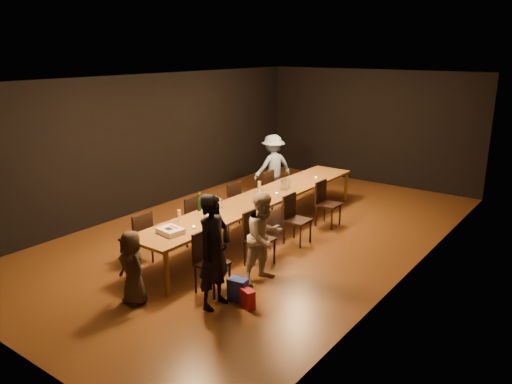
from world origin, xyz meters
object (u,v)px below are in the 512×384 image
Objects in this scene: woman_birthday at (214,252)px; chair_left_1 at (186,219)px; chair_right_2 at (298,220)px; child at (133,267)px; plate_stack at (207,213)px; chair_left_3 at (261,190)px; table at (261,200)px; chair_right_1 at (260,239)px; chair_left_0 at (136,238)px; woman_tan at (264,237)px; man_blue at (273,166)px; birthday_cake at (170,231)px; chair_right_0 at (212,263)px; champagne_bottle at (200,201)px; chair_right_3 at (329,204)px; chair_left_2 at (227,203)px; ice_bucket at (286,184)px.

chair_left_1 is at bearing 50.79° from woman_birthday.
chair_right_2 is 3.39m from child.
plate_stack is at bearing -32.98° from chair_right_2.
chair_left_3 is 0.85× the size of child.
child is (0.16, -3.32, -0.16)m from table.
chair_right_1 is 2.08m from chair_left_0.
man_blue is (-2.47, 3.83, 0.05)m from woman_tan.
woman_birthday is 1.08m from woman_tan.
man_blue is (-0.38, 1.01, 0.31)m from chair_left_3.
chair_left_1 is 2.24× the size of birthday_cake.
birthday_cake is (-0.83, -1.22, 0.33)m from chair_right_1.
chair_right_1 is at bearing 9.06° from woman_birthday.
man_blue reaches higher than chair_right_0.
child is 2.12m from champagne_bottle.
woman_tan is at bearing -52.54° from table.
champagne_bottle is (-1.55, 1.39, 0.10)m from woman_birthday.
chair_left_3 is at bearing -90.00° from chair_right_3.
table is at bearing -90.00° from chair_left_2.
chair_left_3 is 0.60× the size of man_blue.
man_blue is at bearing 6.30° from chair_left_1.
chair_left_0 is at bearing -35.31° from chair_right_2.
plate_stack is 0.55× the size of champagne_bottle.
chair_right_0 is at bearing 47.63° from man_blue.
chair_left_3 is (0.00, 3.60, 0.00)m from chair_left_0.
chair_left_0 is at bearing -180.00° from chair_left_3.
chair_left_1 is 2.67× the size of champagne_bottle.
chair_left_1 is 1.53m from birthday_cake.
chair_right_1 is (0.00, 1.20, 0.00)m from chair_right_0.
plate_stack is (0.76, -0.25, 0.34)m from chair_left_1.
woman_tan is at bearing -63.83° from ice_bucket.
ice_bucket is (0.90, 3.20, 0.39)m from chair_left_0.
champagne_bottle reaches higher than chair_right_3.
table is 2.56m from chair_left_0.
champagne_bottle is at bearing 45.60° from woman_birthday.
ice_bucket is at bearing -158.28° from chair_right_1.
woman_tan is (2.10, -0.43, 0.26)m from chair_left_1.
chair_left_1 is at bearing -125.31° from table.
chair_right_0 is 0.85× the size of child.
child is at bearing -163.11° from chair_left_2.
table is at bearing -160.50° from chair_right_0.
chair_left_0 is at bearing 123.44° from woman_tan.
plate_stack is (-0.11, 0.97, 0.01)m from birthday_cake.
birthday_cake is (0.87, -2.42, 0.33)m from chair_left_2.
table is 2.05m from woman_tan.
woman_tan is at bearing 13.67° from chair_right_2.
chair_right_3 is at bearing 1.99° from woman_birthday.
chair_right_3 is 2.33m from man_blue.
chair_right_1 is 1.00× the size of chair_right_3.
child is at bearing -8.71° from chair_right_3.
chair_left_2 is 0.60× the size of man_blue.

